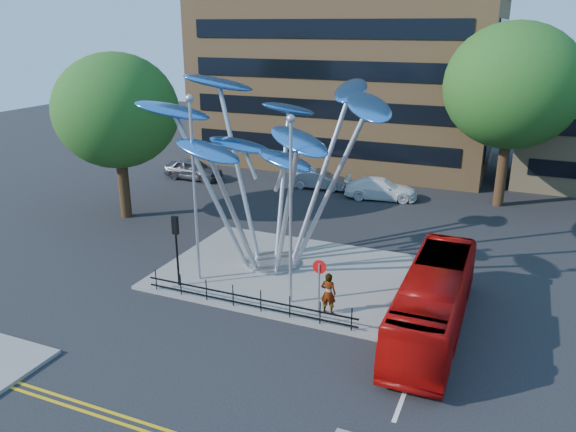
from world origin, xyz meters
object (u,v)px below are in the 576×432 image
at_px(traffic_light_island, 176,236).
at_px(pedestrian, 328,293).
at_px(tree_right, 513,86).
at_px(street_lamp_left, 194,174).
at_px(street_lamp_right, 291,195).
at_px(no_entry_sign_island, 319,278).
at_px(leaf_sculpture, 271,133).
at_px(parked_car_mid, 319,180).
at_px(parked_car_left, 193,169).
at_px(red_bus, 433,301).
at_px(parked_car_right, 381,189).
at_px(tree_left, 116,111).

xyz_separation_m(traffic_light_island, pedestrian, (7.35, 0.21, -1.54)).
relative_size(tree_right, pedestrian, 6.56).
bearing_deg(traffic_light_island, street_lamp_left, 63.43).
distance_m(tree_right, traffic_light_island, 24.06).
height_order(street_lamp_right, no_entry_sign_island, street_lamp_right).
relative_size(street_lamp_right, no_entry_sign_island, 3.39).
distance_m(leaf_sculpture, parked_car_mid, 15.85).
relative_size(street_lamp_left, parked_car_left, 1.84).
height_order(leaf_sculpture, red_bus, leaf_sculpture).
xyz_separation_m(leaf_sculpture, parked_car_right, (2.25, 13.63, -6.13)).
height_order(street_lamp_right, parked_car_mid, street_lamp_right).
xyz_separation_m(tree_left, parked_car_left, (-0.96, 9.63, -5.98)).
xyz_separation_m(leaf_sculpture, parked_car_mid, (-2.69, 14.35, -6.18)).
bearing_deg(street_lamp_right, parked_car_left, 132.92).
height_order(traffic_light_island, parked_car_mid, traffic_light_island).
height_order(leaf_sculpture, parked_car_right, leaf_sculpture).
bearing_deg(parked_car_left, leaf_sculpture, -133.86).
xyz_separation_m(street_lamp_left, traffic_light_island, (-0.50, -1.00, -2.74)).
distance_m(leaf_sculpture, red_bus, 10.85).
height_order(parked_car_mid, parked_car_right, parked_car_right).
bearing_deg(red_bus, parked_car_left, 142.37).
bearing_deg(pedestrian, red_bus, -174.63).
distance_m(street_lamp_left, no_entry_sign_island, 7.47).
bearing_deg(tree_left, traffic_light_island, -39.81).
xyz_separation_m(leaf_sculpture, no_entry_sign_island, (4.07, -4.16, -5.06)).
bearing_deg(traffic_light_island, pedestrian, 1.63).
height_order(tree_right, red_bus, tree_right).
relative_size(tree_left, red_bus, 1.05).
xyz_separation_m(traffic_light_island, no_entry_sign_island, (7.00, 0.02, -0.80)).
distance_m(tree_right, parked_car_left, 24.19).
bearing_deg(street_lamp_left, parked_car_left, 122.97).
height_order(parked_car_left, parked_car_right, parked_car_left).
height_order(street_lamp_right, parked_car_left, street_lamp_right).
relative_size(leaf_sculpture, traffic_light_island, 3.71).
distance_m(tree_left, leaf_sculpture, 12.38).
bearing_deg(no_entry_sign_island, tree_right, 72.88).
bearing_deg(street_lamp_left, street_lamp_right, -5.71).
distance_m(red_bus, parked_car_mid, 21.15).
height_order(tree_left, pedestrian, tree_left).
height_order(leaf_sculpture, street_lamp_left, leaf_sculpture).
height_order(tree_right, street_lamp_right, tree_right).
height_order(street_lamp_left, parked_car_mid, street_lamp_left).
height_order(traffic_light_island, parked_car_right, traffic_light_island).
bearing_deg(pedestrian, parked_car_right, -84.27).
relative_size(red_bus, pedestrian, 5.30).
bearing_deg(pedestrian, parked_car_mid, -70.10).
xyz_separation_m(tree_right, parked_car_mid, (-12.75, -0.97, -7.34)).
relative_size(traffic_light_island, no_entry_sign_island, 1.40).
xyz_separation_m(red_bus, parked_car_right, (-6.43, 17.10, -0.62)).
bearing_deg(tree_right, red_bus, -94.23).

